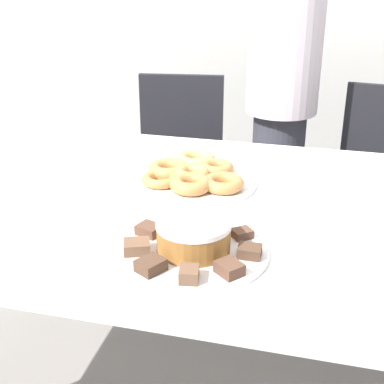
{
  "coord_description": "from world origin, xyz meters",
  "views": [
    {
      "loc": [
        0.32,
        -1.31,
        1.36
      ],
      "look_at": [
        0.01,
        -0.08,
        0.8
      ],
      "focal_mm": 50.0,
      "sensor_mm": 36.0,
      "label": 1
    }
  ],
  "objects_px": {
    "office_chair_left": "(178,179)",
    "napkin": "(364,199)",
    "plate_donuts": "(191,181)",
    "plate_cake": "(194,251)",
    "person_standing": "(282,96)",
    "office_chair_right": "(379,198)",
    "frosted_cake": "(194,235)"
  },
  "relations": [
    {
      "from": "office_chair_left",
      "to": "napkin",
      "type": "xyz_separation_m",
      "value": [
        0.77,
        -0.82,
        0.34
      ]
    },
    {
      "from": "office_chair_left",
      "to": "plate_donuts",
      "type": "height_order",
      "value": "office_chair_left"
    },
    {
      "from": "plate_cake",
      "to": "napkin",
      "type": "relative_size",
      "value": 2.27
    },
    {
      "from": "person_standing",
      "to": "plate_cake",
      "type": "relative_size",
      "value": 4.46
    },
    {
      "from": "plate_donuts",
      "to": "napkin",
      "type": "relative_size",
      "value": 2.61
    },
    {
      "from": "person_standing",
      "to": "plate_donuts",
      "type": "bearing_deg",
      "value": -102.05
    },
    {
      "from": "office_chair_left",
      "to": "office_chair_right",
      "type": "relative_size",
      "value": 1.0
    },
    {
      "from": "person_standing",
      "to": "napkin",
      "type": "height_order",
      "value": "person_standing"
    },
    {
      "from": "office_chair_left",
      "to": "napkin",
      "type": "bearing_deg",
      "value": -55.04
    },
    {
      "from": "frosted_cake",
      "to": "napkin",
      "type": "distance_m",
      "value": 0.56
    },
    {
      "from": "office_chair_right",
      "to": "frosted_cake",
      "type": "height_order",
      "value": "office_chair_right"
    },
    {
      "from": "plate_donuts",
      "to": "frosted_cake",
      "type": "xyz_separation_m",
      "value": [
        0.11,
        -0.4,
        0.04
      ]
    },
    {
      "from": "office_chair_left",
      "to": "person_standing",
      "type": "bearing_deg",
      "value": -2.98
    },
    {
      "from": "plate_donuts",
      "to": "office_chair_right",
      "type": "bearing_deg",
      "value": 52.01
    },
    {
      "from": "person_standing",
      "to": "frosted_cake",
      "type": "relative_size",
      "value": 9.0
    },
    {
      "from": "office_chair_left",
      "to": "plate_cake",
      "type": "distance_m",
      "value": 1.32
    },
    {
      "from": "plate_cake",
      "to": "frosted_cake",
      "type": "height_order",
      "value": "frosted_cake"
    },
    {
      "from": "frosted_cake",
      "to": "plate_donuts",
      "type": "bearing_deg",
      "value": 105.27
    },
    {
      "from": "person_standing",
      "to": "office_chair_right",
      "type": "bearing_deg",
      "value": -5.29
    },
    {
      "from": "office_chair_right",
      "to": "frosted_cake",
      "type": "distance_m",
      "value": 1.38
    },
    {
      "from": "napkin",
      "to": "plate_donuts",
      "type": "bearing_deg",
      "value": 179.21
    },
    {
      "from": "person_standing",
      "to": "office_chair_right",
      "type": "xyz_separation_m",
      "value": [
        0.45,
        -0.04,
        -0.41
      ]
    },
    {
      "from": "person_standing",
      "to": "plate_donuts",
      "type": "distance_m",
      "value": 0.88
    },
    {
      "from": "napkin",
      "to": "office_chair_left",
      "type": "bearing_deg",
      "value": 133.24
    },
    {
      "from": "office_chair_right",
      "to": "frosted_cake",
      "type": "xyz_separation_m",
      "value": [
        -0.52,
        -1.21,
        0.39
      ]
    },
    {
      "from": "plate_donuts",
      "to": "frosted_cake",
      "type": "distance_m",
      "value": 0.42
    },
    {
      "from": "office_chair_left",
      "to": "office_chair_right",
      "type": "xyz_separation_m",
      "value": [
        0.9,
        0.0,
        0.0
      ]
    },
    {
      "from": "napkin",
      "to": "person_standing",
      "type": "bearing_deg",
      "value": 110.18
    },
    {
      "from": "napkin",
      "to": "office_chair_right",
      "type": "bearing_deg",
      "value": 80.6
    },
    {
      "from": "person_standing",
      "to": "napkin",
      "type": "xyz_separation_m",
      "value": [
        0.32,
        -0.86,
        -0.07
      ]
    },
    {
      "from": "plate_cake",
      "to": "frosted_cake",
      "type": "bearing_deg",
      "value": 0.0
    },
    {
      "from": "office_chair_left",
      "to": "napkin",
      "type": "distance_m",
      "value": 1.17
    }
  ]
}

